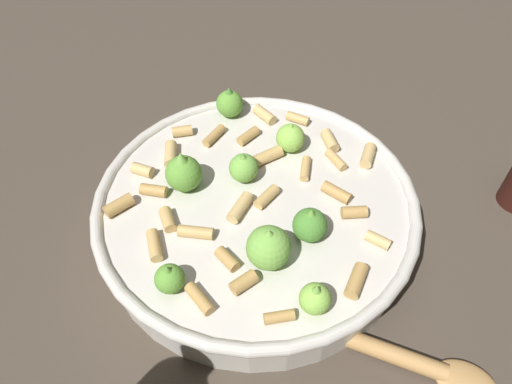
% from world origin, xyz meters
% --- Properties ---
extents(ground_plane, '(2.40, 2.40, 0.00)m').
position_xyz_m(ground_plane, '(0.00, 0.00, 0.00)').
color(ground_plane, '#42382D').
extents(cooking_pan, '(0.33, 0.33, 0.09)m').
position_xyz_m(cooking_pan, '(-0.00, 0.00, 0.03)').
color(cooking_pan, beige).
rests_on(cooking_pan, ground).
extents(wooden_spoon, '(0.06, 0.22, 0.02)m').
position_xyz_m(wooden_spoon, '(-0.11, -0.14, 0.01)').
color(wooden_spoon, '#B2844C').
rests_on(wooden_spoon, ground).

